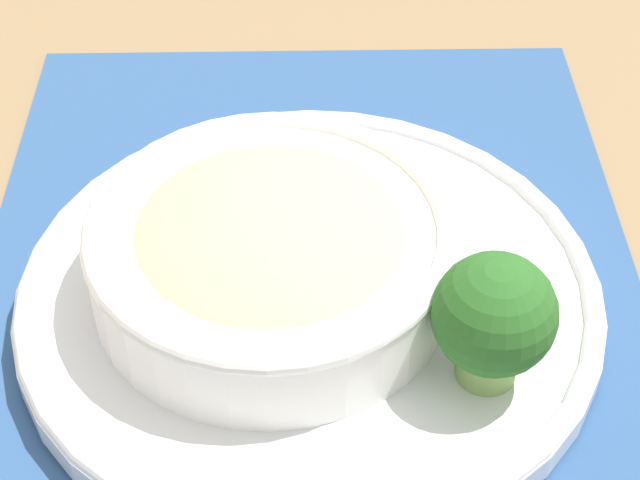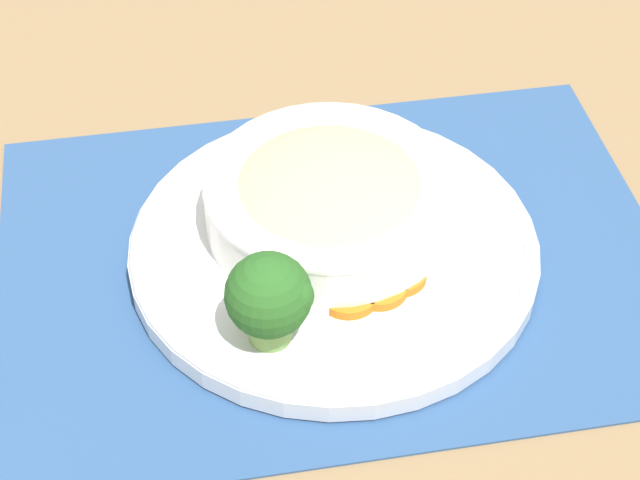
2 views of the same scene
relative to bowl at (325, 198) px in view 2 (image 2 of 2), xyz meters
name	(u,v)px [view 2 (image 2 of 2)]	position (x,y,z in m)	size (l,w,h in m)	color
ground_plane	(334,260)	(0.00, 0.02, -0.05)	(4.00, 4.00, 0.00)	#8C704C
placemat	(334,258)	(0.00, 0.02, -0.05)	(0.51, 0.37, 0.00)	#2D5184
plate	(334,246)	(0.00, 0.02, -0.03)	(0.31, 0.31, 0.02)	silver
bowl	(325,198)	(0.00, 0.00, 0.00)	(0.19, 0.19, 0.06)	white
broccoli_floret	(269,297)	(0.06, 0.11, 0.01)	(0.06, 0.06, 0.07)	#759E51
carrot_slice_near	(353,293)	(-0.01, 0.08, -0.02)	(0.04, 0.04, 0.01)	orange
carrot_slice_middle	(378,286)	(-0.03, 0.07, -0.02)	(0.04, 0.04, 0.01)	orange
carrot_slice_far	(397,273)	(-0.04, 0.06, -0.02)	(0.04, 0.04, 0.01)	orange
carrot_slice_extra	(409,256)	(-0.06, 0.05, -0.02)	(0.04, 0.04, 0.01)	orange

